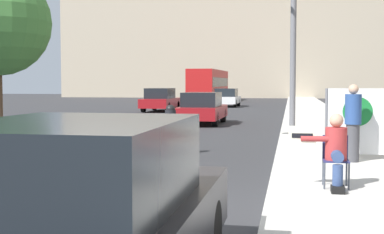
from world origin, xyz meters
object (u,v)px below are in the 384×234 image
at_px(jogger_on_sidewalk, 353,123).
at_px(protest_banner, 381,122).
at_px(city_bus_on_road, 209,83).
at_px(parked_car_curbside, 80,217).
at_px(car_on_road_distant, 227,98).
at_px(motorcycle_on_road, 171,133).
at_px(car_on_road_midblock, 160,100).
at_px(car_on_road_nearest, 202,108).
at_px(seated_protester, 335,149).

relative_size(jogger_on_sidewalk, protest_banner, 0.68).
distance_m(jogger_on_sidewalk, city_bus_on_road, 43.34).
bearing_deg(parked_car_curbside, city_bus_on_road, 97.53).
height_order(protest_banner, city_bus_on_road, city_bus_on_road).
xyz_separation_m(car_on_road_distant, motorcycle_on_road, (1.98, -28.65, -0.17)).
bearing_deg(motorcycle_on_road, car_on_road_distant, 93.95).
bearing_deg(jogger_on_sidewalk, city_bus_on_road, -79.74).
height_order(car_on_road_midblock, motorcycle_on_road, car_on_road_midblock).
relative_size(car_on_road_distant, motorcycle_on_road, 2.01).
height_order(parked_car_curbside, car_on_road_nearest, parked_car_curbside).
bearing_deg(city_bus_on_road, jogger_on_sidewalk, -77.28).
bearing_deg(protest_banner, city_bus_on_road, 103.70).
relative_size(car_on_road_midblock, motorcycle_on_road, 2.02).
bearing_deg(car_on_road_midblock, protest_banner, -64.76).
relative_size(car_on_road_midblock, car_on_road_distant, 1.00).
height_order(protest_banner, car_on_road_distant, protest_banner).
height_order(seated_protester, car_on_road_nearest, car_on_road_nearest).
relative_size(seated_protester, protest_banner, 0.49).
relative_size(car_on_road_nearest, city_bus_on_road, 0.35).
bearing_deg(seated_protester, protest_banner, 82.67).
bearing_deg(parked_car_curbside, seated_protester, 63.30).
relative_size(seated_protester, car_on_road_distant, 0.26).
distance_m(car_on_road_nearest, car_on_road_distant, 18.34).
bearing_deg(city_bus_on_road, car_on_road_midblock, -90.58).
xyz_separation_m(car_on_road_midblock, city_bus_on_road, (0.20, 19.76, 1.08)).
relative_size(parked_car_curbside, car_on_road_midblock, 0.93).
height_order(seated_protester, car_on_road_distant, car_on_road_distant).
xyz_separation_m(jogger_on_sidewalk, parked_car_curbside, (-2.94, -7.66, -0.25)).
xyz_separation_m(parked_car_curbside, car_on_road_distant, (-3.36, 38.02, -0.04)).
height_order(parked_car_curbside, car_on_road_distant, parked_car_curbside).
bearing_deg(parked_car_curbside, motorcycle_on_road, 98.37).
xyz_separation_m(protest_banner, car_on_road_distant, (-6.95, 29.88, -0.28)).
distance_m(parked_car_curbside, car_on_road_nearest, 19.84).
bearing_deg(parked_car_curbside, car_on_road_midblock, 102.70).
bearing_deg(jogger_on_sidewalk, seated_protester, 76.29).
bearing_deg(car_on_road_nearest, city_bus_on_road, 98.13).
bearing_deg(seated_protester, parked_car_curbside, -104.29).
height_order(car_on_road_midblock, car_on_road_distant, car_on_road_midblock).
height_order(protest_banner, car_on_road_midblock, protest_banner).
height_order(jogger_on_sidewalk, parked_car_curbside, jogger_on_sidewalk).
bearing_deg(motorcycle_on_road, jogger_on_sidewalk, -21.49).
relative_size(jogger_on_sidewalk, car_on_road_midblock, 0.36).
xyz_separation_m(car_on_road_nearest, car_on_road_distant, (-1.08, 18.30, 0.00)).
xyz_separation_m(seated_protester, city_bus_on_road, (-8.94, 45.28, 1.03)).
xyz_separation_m(parked_car_curbside, city_bus_on_road, (-6.60, 49.94, 1.07)).
height_order(car_on_road_nearest, car_on_road_distant, car_on_road_distant).
bearing_deg(car_on_road_distant, jogger_on_sidewalk, -78.27).
distance_m(jogger_on_sidewalk, car_on_road_nearest, 13.13).
relative_size(jogger_on_sidewalk, parked_car_curbside, 0.39).
bearing_deg(protest_banner, motorcycle_on_road, 166.13).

